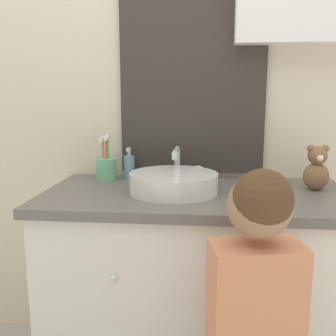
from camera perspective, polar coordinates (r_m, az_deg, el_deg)
name	(u,v)px	position (r m, az deg, el deg)	size (l,w,h in m)	color
wall_back	(207,65)	(1.70, 6.03, 15.35)	(3.20, 0.18, 2.50)	beige
vanity_counter	(196,288)	(1.58, 4.28, -17.84)	(1.17, 0.58, 0.80)	silver
sink_basin	(174,181)	(1.42, 0.97, -2.06)	(0.34, 0.39, 0.15)	silver
toothbrush_holder	(106,168)	(1.64, -9.36, 0.00)	(0.09, 0.09, 0.20)	#66B27F
soap_dispenser	(129,167)	(1.66, -5.92, 0.21)	(0.05, 0.05, 0.14)	#6B93B2
child_figure	(254,324)	(1.11, 13.02, -22.15)	(0.26, 0.50, 0.99)	slate
teddy_bear	(317,169)	(1.55, 21.70, -0.12)	(0.10, 0.08, 0.18)	brown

